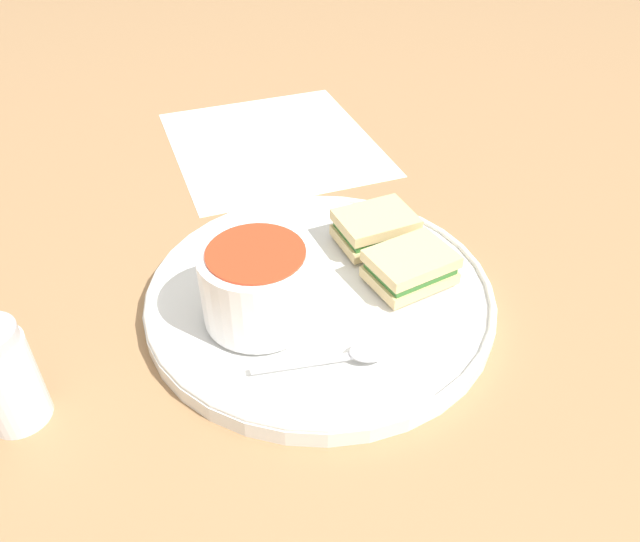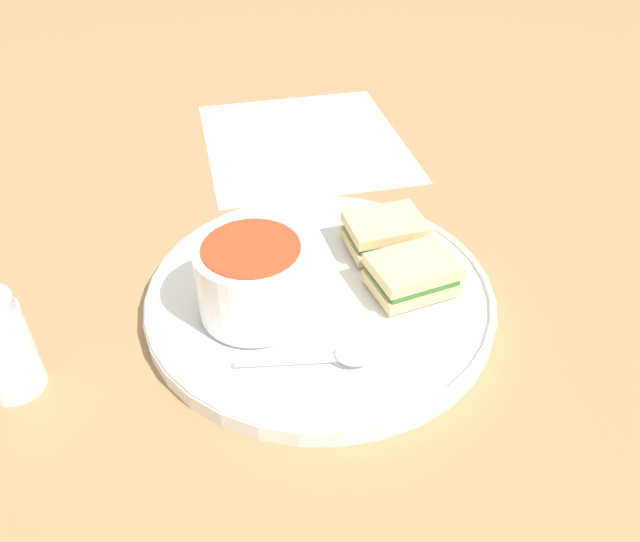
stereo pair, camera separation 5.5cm
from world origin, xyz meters
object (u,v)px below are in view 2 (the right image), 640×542
at_px(soup_bowl, 254,279).
at_px(spoon, 346,356).
at_px(sandwich_half_near, 412,274).
at_px(sandwich_half_far, 385,232).
at_px(salt_shaker, 1,347).

height_order(soup_bowl, spoon, soup_bowl).
xyz_separation_m(spoon, sandwich_half_near, (-0.10, -0.03, 0.01)).
xyz_separation_m(sandwich_half_far, salt_shaker, (0.34, -0.07, 0.01)).
bearing_deg(sandwich_half_far, sandwich_half_near, 66.97).
height_order(spoon, sandwich_half_near, sandwich_half_near).
bearing_deg(sandwich_half_far, salt_shaker, -11.67).
bearing_deg(sandwich_half_near, spoon, 15.31).
distance_m(sandwich_half_near, sandwich_half_far, 0.07).
bearing_deg(salt_shaker, sandwich_half_far, 168.33).
bearing_deg(soup_bowl, salt_shaker, -19.52).
height_order(soup_bowl, salt_shaker, salt_shaker).
distance_m(spoon, sandwich_half_far, 0.16).
relative_size(sandwich_half_near, salt_shaker, 0.97).
distance_m(soup_bowl, sandwich_half_near, 0.14).
distance_m(spoon, sandwich_half_near, 0.11).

